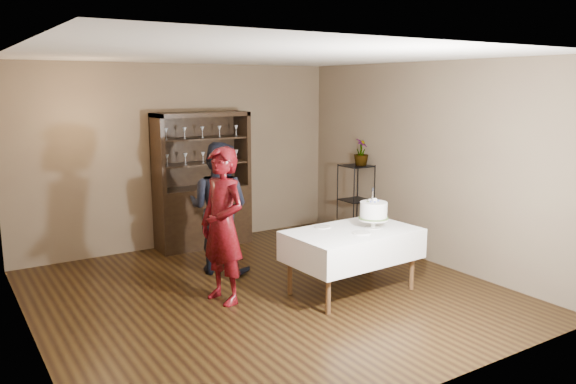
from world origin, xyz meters
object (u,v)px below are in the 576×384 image
(plant_etagere, at_px, (356,200))
(woman, at_px, (223,226))
(cake_table, at_px, (352,245))
(potted_plant, at_px, (361,152))
(china_hutch, at_px, (203,202))
(man, at_px, (219,208))
(cake, at_px, (374,212))

(plant_etagere, height_order, woman, woman)
(cake_table, relative_size, potted_plant, 3.77)
(china_hutch, bearing_deg, cake_table, -76.67)
(woman, distance_m, man, 1.04)
(cake_table, distance_m, man, 1.81)
(china_hutch, distance_m, man, 1.29)
(man, distance_m, cake, 1.99)
(man, bearing_deg, cake, 178.90)
(man, bearing_deg, plant_etagere, -125.52)
(plant_etagere, distance_m, man, 2.42)
(cake_table, distance_m, potted_plant, 2.35)
(woman, xyz_separation_m, man, (0.41, 0.95, -0.02))
(potted_plant, bearing_deg, man, -176.85)
(cake, bearing_deg, woman, 160.18)
(woman, distance_m, potted_plant, 3.10)
(china_hutch, xyz_separation_m, woman, (-0.73, -2.19, 0.20))
(man, xyz_separation_m, cake, (1.24, -1.55, 0.09))
(man, relative_size, cake, 3.47)
(woman, xyz_separation_m, potted_plant, (2.86, 1.09, 0.52))
(cake_table, bearing_deg, potted_plant, 47.94)
(cake_table, distance_m, cake, 0.46)
(cake_table, relative_size, cake, 3.15)
(woman, relative_size, potted_plant, 4.27)
(china_hutch, height_order, cake, china_hutch)
(man, relative_size, potted_plant, 4.16)
(plant_etagere, height_order, man, man)
(plant_etagere, relative_size, man, 0.71)
(china_hutch, distance_m, cake, 2.94)
(cake_table, xyz_separation_m, potted_plant, (1.48, 1.64, 0.82))
(cake_table, height_order, potted_plant, potted_plant)
(cake, bearing_deg, potted_plant, 54.36)
(plant_etagere, relative_size, cake_table, 0.78)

